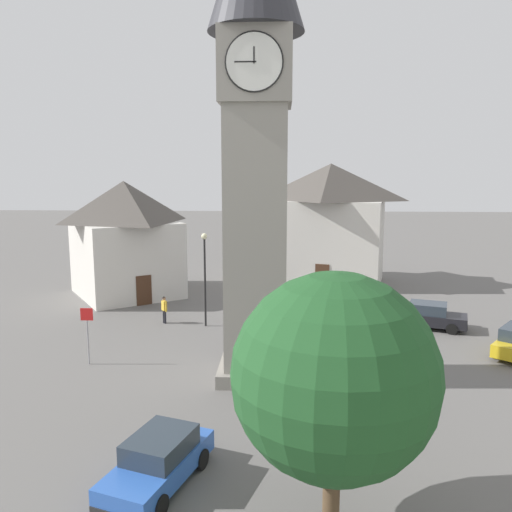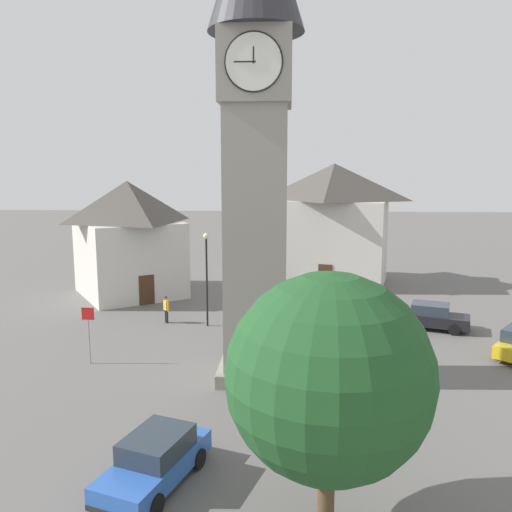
# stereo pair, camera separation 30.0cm
# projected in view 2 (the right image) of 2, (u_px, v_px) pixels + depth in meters

# --- Properties ---
(ground_plane) EXTENTS (200.00, 200.00, 0.00)m
(ground_plane) POSITION_uv_depth(u_px,v_px,m) (256.00, 376.00, 23.36)
(ground_plane) COLOR #605E5B
(clock_tower) EXTENTS (4.02, 4.02, 21.36)m
(clock_tower) POSITION_uv_depth(u_px,v_px,m) (256.00, 92.00, 21.33)
(clock_tower) COLOR gray
(clock_tower) RESTS_ON ground
(car_silver_kerb) EXTENTS (2.90, 4.45, 1.53)m
(car_silver_kerb) POSITION_uv_depth(u_px,v_px,m) (155.00, 460.00, 15.16)
(car_silver_kerb) COLOR #2D5BB7
(car_silver_kerb) RESTS_ON ground
(car_red_corner) EXTENTS (3.33, 4.45, 1.53)m
(car_red_corner) POSITION_uv_depth(u_px,v_px,m) (310.00, 303.00, 33.38)
(car_red_corner) COLOR #2D5BB7
(car_red_corner) RESTS_ON ground
(car_white_side) EXTENTS (4.45, 2.93, 1.53)m
(car_white_side) POSITION_uv_depth(u_px,v_px,m) (432.00, 316.00, 30.26)
(car_white_side) COLOR black
(car_white_side) RESTS_ON ground
(pedestrian) EXTENTS (0.40, 0.45, 1.69)m
(pedestrian) POSITION_uv_depth(u_px,v_px,m) (166.00, 307.00, 31.42)
(pedestrian) COLOR black
(pedestrian) RESTS_ON ground
(tree) EXTENTS (5.14, 5.14, 6.86)m
(tree) POSITION_uv_depth(u_px,v_px,m) (329.00, 376.00, 12.49)
(tree) COLOR brown
(tree) RESTS_ON ground
(building_shop_left) EXTENTS (10.36, 8.90, 9.91)m
(building_shop_left) POSITION_uv_depth(u_px,v_px,m) (333.00, 223.00, 42.45)
(building_shop_left) COLOR beige
(building_shop_left) RESTS_ON ground
(building_terrace_right) EXTENTS (10.15, 10.32, 8.57)m
(building_terrace_right) POSITION_uv_depth(u_px,v_px,m) (129.00, 237.00, 38.34)
(building_terrace_right) COLOR beige
(building_terrace_right) RESTS_ON ground
(lamp_post) EXTENTS (0.36, 0.36, 5.66)m
(lamp_post) POSITION_uv_depth(u_px,v_px,m) (207.00, 265.00, 30.37)
(lamp_post) COLOR black
(lamp_post) RESTS_ON ground
(road_sign) EXTENTS (0.60, 0.07, 2.80)m
(road_sign) POSITION_uv_depth(u_px,v_px,m) (88.00, 326.00, 24.59)
(road_sign) COLOR gray
(road_sign) RESTS_ON ground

